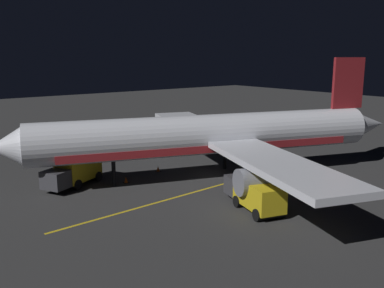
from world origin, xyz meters
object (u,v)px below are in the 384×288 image
at_px(airliner, 215,136).
at_px(catering_truck, 255,194).
at_px(traffic_cone_under_wing, 158,169).
at_px(traffic_cone_near_left, 126,180).
at_px(traffic_cone_near_right, 97,175).
at_px(ground_crew_worker, 64,178).
at_px(baggage_truck, 75,171).

relative_size(airliner, catering_truck, 5.90).
bearing_deg(airliner, traffic_cone_under_wing, 34.37).
xyz_separation_m(traffic_cone_near_left, traffic_cone_under_wing, (1.44, -4.49, 0.00)).
bearing_deg(traffic_cone_near_right, traffic_cone_under_wing, -106.49).
bearing_deg(traffic_cone_near_left, airliner, -113.58).
relative_size(ground_crew_worker, traffic_cone_under_wing, 3.16).
xyz_separation_m(airliner, traffic_cone_near_left, (3.41, 7.81, -3.73)).
height_order(catering_truck, ground_crew_worker, catering_truck).
height_order(baggage_truck, ground_crew_worker, baggage_truck).
distance_m(catering_truck, traffic_cone_under_wing, 13.50).
xyz_separation_m(catering_truck, traffic_cone_near_left, (12.03, 4.32, -0.96)).
distance_m(baggage_truck, traffic_cone_near_right, 3.04).
xyz_separation_m(baggage_truck, traffic_cone_near_right, (1.08, -2.63, -1.08)).
distance_m(catering_truck, traffic_cone_near_left, 12.81).
bearing_deg(traffic_cone_under_wing, traffic_cone_near_right, 73.51).
height_order(ground_crew_worker, traffic_cone_under_wing, ground_crew_worker).
relative_size(baggage_truck, ground_crew_worker, 3.55).
distance_m(ground_crew_worker, traffic_cone_near_left, 5.43).
xyz_separation_m(airliner, traffic_cone_near_right, (6.58, 9.19, -3.73)).
bearing_deg(ground_crew_worker, traffic_cone_near_right, -73.11).
bearing_deg(ground_crew_worker, catering_truck, -146.64).
height_order(traffic_cone_near_left, traffic_cone_under_wing, same).
bearing_deg(traffic_cone_under_wing, catering_truck, 179.25).
relative_size(traffic_cone_near_right, traffic_cone_under_wing, 1.00).
xyz_separation_m(catering_truck, traffic_cone_near_right, (15.20, 5.70, -0.96)).
distance_m(airliner, ground_crew_worker, 14.25).
xyz_separation_m(airliner, ground_crew_worker, (5.49, 12.78, -3.09)).
bearing_deg(traffic_cone_near_right, traffic_cone_near_left, -156.51).
height_order(baggage_truck, traffic_cone_near_left, baggage_truck).
bearing_deg(ground_crew_worker, baggage_truck, -89.14).
relative_size(airliner, baggage_truck, 6.21).
relative_size(baggage_truck, traffic_cone_near_left, 11.24).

